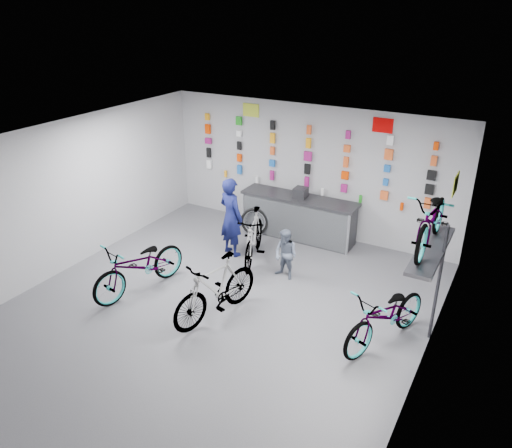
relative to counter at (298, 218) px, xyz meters
The scene contains 20 objects.
floor 3.57m from the counter, 90.00° to the right, with size 8.00×8.00×0.00m, color #4C4C51.
ceiling 4.34m from the counter, 90.00° to the right, with size 8.00×8.00×0.00m, color white.
wall_back 1.11m from the counter, 90.00° to the left, with size 7.00×7.00×0.00m, color #BBBBBD.
wall_left 5.08m from the counter, 134.67° to the right, with size 8.00×8.00×0.00m, color #BBBBBD.
wall_right 5.08m from the counter, 45.33° to the right, with size 8.00×8.00×0.00m, color #BBBBBD.
counter is the anchor object (origin of this frame).
merch_wall 1.35m from the counter, 77.48° to the left, with size 5.57×0.08×1.55m.
wall_bracket 4.18m from the counter, 35.12° to the right, with size 0.39×1.90×2.00m.
sign_left 2.73m from the counter, 163.67° to the left, with size 0.42×0.02×0.30m, color #CBDE34.
sign_right 2.78m from the counter, 15.36° to the left, with size 0.42×0.02×0.30m, color #D20302.
sign_side 4.72m from the counter, 33.92° to the right, with size 0.02×0.40×0.30m, color #CBDE34.
bike_left 3.91m from the counter, 113.91° to the right, with size 0.70×2.02×1.06m, color gray.
bike_center 3.59m from the counter, 88.10° to the right, with size 0.53×1.87×1.12m, color gray.
bike_right 4.06m from the counter, 45.07° to the right, with size 0.67×1.93×1.01m, color gray.
bike_service 1.52m from the counter, 102.66° to the right, with size 0.51×1.81×1.09m, color gray.
bike_wall 4.30m from the counter, 35.76° to the right, with size 0.63×1.80×0.95m, color gray.
clerk 1.74m from the counter, 122.35° to the right, with size 0.63×0.41×1.72m, color #10154B.
customer 1.89m from the counter, 72.54° to the right, with size 0.50×0.39×1.03m, color slate.
spare_wheel 1.03m from the counter, 158.69° to the right, with size 0.67×0.31×0.66m.
register 0.62m from the counter, 21.60° to the left, with size 0.28×0.30×0.22m, color black.
Camera 1 is at (4.30, -6.06, 5.06)m, focal length 35.00 mm.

